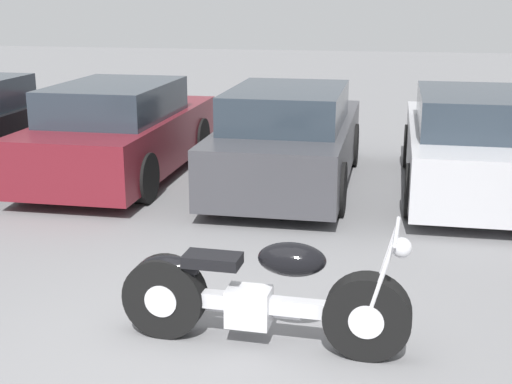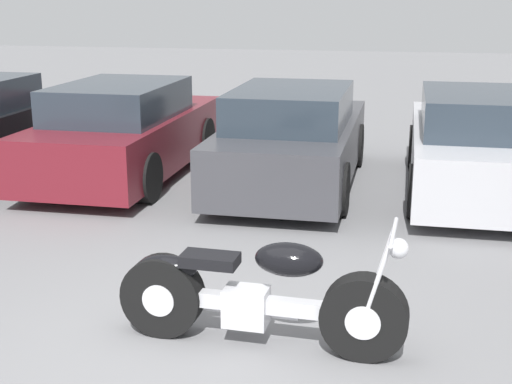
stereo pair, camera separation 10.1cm
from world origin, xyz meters
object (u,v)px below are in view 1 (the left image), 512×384
object	(u,v)px
motorcycle	(259,296)
parked_car_dark_grey	(289,139)
parked_car_silver	(473,145)
parked_car_maroon	(122,132)

from	to	relation	value
motorcycle	parked_car_dark_grey	size ratio (longest dim) A/B	0.52
motorcycle	parked_car_dark_grey	distance (m)	4.81
parked_car_dark_grey	parked_car_silver	bearing A→B (deg)	2.07
motorcycle	parked_car_maroon	distance (m)	5.68
motorcycle	parked_car_dark_grey	bearing A→B (deg)	95.84
motorcycle	parked_car_silver	bearing A→B (deg)	67.53
parked_car_maroon	parked_car_silver	world-z (taller)	same
parked_car_maroon	parked_car_dark_grey	world-z (taller)	same
motorcycle	parked_car_maroon	size ratio (longest dim) A/B	0.52
parked_car_maroon	parked_car_silver	xyz separation A→B (m)	(5.00, 0.05, 0.00)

